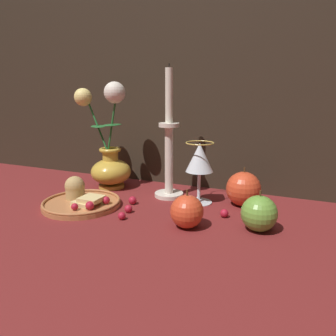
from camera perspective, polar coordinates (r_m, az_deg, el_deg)
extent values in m
plane|color=maroon|center=(0.76, -3.00, -7.86)|extent=(2.40, 2.40, 0.00)
cylinder|color=gold|center=(0.97, -9.79, -3.04)|extent=(0.07, 0.07, 0.01)
ellipsoid|color=gold|center=(0.96, -9.89, -0.64)|extent=(0.11, 0.11, 0.07)
cylinder|color=gold|center=(0.95, -10.00, 2.00)|extent=(0.04, 0.04, 0.04)
torus|color=gold|center=(0.94, -10.05, 3.15)|extent=(0.06, 0.06, 0.01)
cylinder|color=#23662D|center=(0.95, -12.31, 7.55)|extent=(0.08, 0.02, 0.15)
ellipsoid|color=#23662D|center=(0.95, -12.08, 7.11)|extent=(0.07, 0.08, 0.00)
sphere|color=#EFD67A|center=(0.96, -14.58, 11.86)|extent=(0.05, 0.05, 0.05)
cylinder|color=#23662D|center=(0.92, -9.67, 7.90)|extent=(0.03, 0.01, 0.16)
ellipsoid|color=#23662D|center=(0.92, -9.71, 7.42)|extent=(0.05, 0.07, 0.00)
sphere|color=silver|center=(0.91, -9.28, 12.85)|extent=(0.06, 0.06, 0.06)
cylinder|color=#B77042|center=(0.83, -14.80, -6.13)|extent=(0.19, 0.19, 0.01)
torus|color=#B77042|center=(0.82, -14.83, -5.60)|extent=(0.19, 0.19, 0.01)
cylinder|color=tan|center=(0.85, -15.85, -4.07)|extent=(0.05, 0.05, 0.03)
sphere|color=tan|center=(0.85, -15.92, -3.01)|extent=(0.05, 0.05, 0.05)
cube|color=#DBBC7A|center=(0.81, -14.20, -5.86)|extent=(0.06, 0.06, 0.01)
cube|color=#DBBC7A|center=(0.80, -13.17, -5.24)|extent=(0.05, 0.05, 0.01)
sphere|color=#AD192D|center=(0.78, -15.94, -6.50)|extent=(0.02, 0.02, 0.02)
sphere|color=#AD192D|center=(0.77, -13.46, -6.38)|extent=(0.02, 0.02, 0.02)
sphere|color=#AD192D|center=(0.79, -12.97, -5.87)|extent=(0.02, 0.02, 0.02)
sphere|color=#AD192D|center=(0.80, -10.74, -5.55)|extent=(0.02, 0.02, 0.02)
cylinder|color=silver|center=(0.83, 5.34, -5.85)|extent=(0.07, 0.07, 0.00)
cylinder|color=silver|center=(0.82, 5.40, -3.19)|extent=(0.01, 0.01, 0.08)
cone|color=silver|center=(0.80, 5.52, 1.87)|extent=(0.07, 0.07, 0.07)
cone|color=#E5CC66|center=(0.80, 5.50, 1.13)|extent=(0.06, 0.06, 0.05)
torus|color=gold|center=(0.80, 5.57, 4.38)|extent=(0.07, 0.07, 0.00)
cylinder|color=silver|center=(0.87, 0.16, -4.63)|extent=(0.08, 0.08, 0.01)
cylinder|color=silver|center=(0.85, 0.17, 1.31)|extent=(0.02, 0.02, 0.17)
cylinder|color=silver|center=(0.84, 0.17, 7.52)|extent=(0.05, 0.05, 0.01)
cylinder|color=silver|center=(0.83, 0.18, 12.47)|extent=(0.02, 0.02, 0.13)
cylinder|color=black|center=(0.83, 0.18, 17.44)|extent=(0.00, 0.00, 0.01)
sphere|color=#D14223|center=(0.67, 3.30, -7.56)|extent=(0.07, 0.07, 0.07)
cylinder|color=#4C3319|center=(0.66, 3.35, -4.28)|extent=(0.00, 0.00, 0.01)
sphere|color=#669938|center=(0.68, 15.56, -7.67)|extent=(0.07, 0.07, 0.07)
cylinder|color=#4C3319|center=(0.67, 15.78, -4.27)|extent=(0.00, 0.00, 0.01)
sphere|color=#D14223|center=(0.82, 13.00, -3.56)|extent=(0.08, 0.08, 0.08)
cylinder|color=#4C3319|center=(0.80, 13.17, -0.29)|extent=(0.00, 0.00, 0.01)
sphere|color=#AD192D|center=(0.74, 9.77, -7.78)|extent=(0.02, 0.02, 0.02)
sphere|color=#AD192D|center=(0.73, -8.06, -8.25)|extent=(0.02, 0.02, 0.02)
sphere|color=#AD192D|center=(0.76, -6.91, -7.07)|extent=(0.02, 0.02, 0.02)
sphere|color=#AD192D|center=(0.76, 3.61, -7.07)|extent=(0.02, 0.02, 0.02)
sphere|color=#AD192D|center=(0.82, -6.19, -5.62)|extent=(0.02, 0.02, 0.02)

